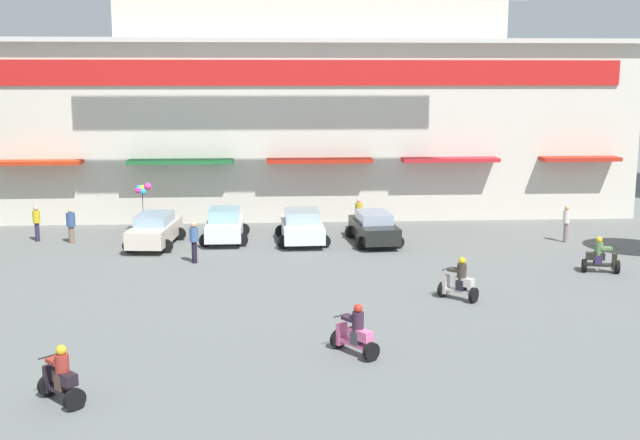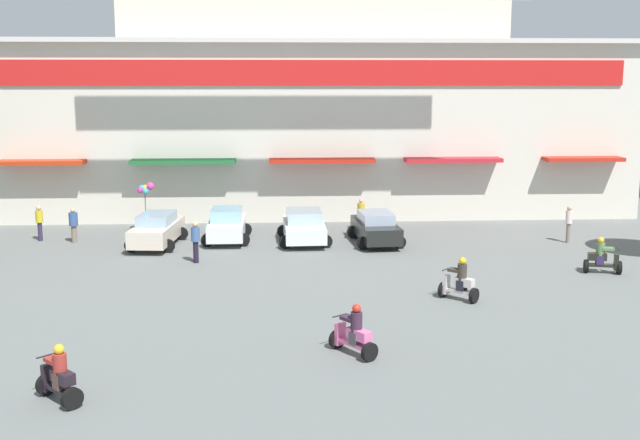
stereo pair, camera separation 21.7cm
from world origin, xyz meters
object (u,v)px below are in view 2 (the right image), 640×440
pedestrian_1 (569,221)px  parked_car_1 (227,225)px  parked_car_3 (376,227)px  scooter_rider_0 (602,258)px  pedestrian_0 (74,223)px  pedestrian_3 (196,239)px  scooter_rider_7 (354,334)px  pedestrian_4 (39,220)px  scooter_rider_3 (59,378)px  pedestrian_2 (361,212)px  balloon_vendor_cart (146,213)px  parked_car_2 (304,226)px  parked_car_0 (157,229)px  scooter_rider_2 (459,283)px

pedestrian_1 → parked_car_1: bearing=175.6°
parked_car_3 → scooter_rider_0: parked_car_3 is taller
pedestrian_0 → pedestrian_3: bearing=-35.2°
scooter_rider_7 → pedestrian_4: size_ratio=0.90×
scooter_rider_0 → scooter_rider_3: scooter_rider_3 is taller
pedestrian_0 → scooter_rider_0: bearing=-17.3°
pedestrian_2 → balloon_vendor_cart: bearing=179.8°
parked_car_3 → parked_car_2: bearing=173.8°
parked_car_1 → pedestrian_4: pedestrian_4 is taller
pedestrian_0 → pedestrian_4: pedestrian_4 is taller
parked_car_2 → pedestrian_3: pedestrian_3 is taller
pedestrian_0 → parked_car_3: bearing=-3.8°
parked_car_2 → scooter_rider_7: size_ratio=2.67×
parked_car_0 → pedestrian_3: (2.08, -3.32, 0.23)m
parked_car_3 → pedestrian_1: bearing=-2.2°
pedestrian_1 → parked_car_3: bearing=177.8°
pedestrian_4 → parked_car_0: bearing=-14.1°
scooter_rider_7 → parked_car_2: bearing=93.4°
parked_car_1 → parked_car_3: bearing=-7.3°
parked_car_2 → pedestrian_3: size_ratio=2.33×
scooter_rider_2 → pedestrian_1: 11.46m
scooter_rider_7 → pedestrian_3: 12.27m
parked_car_3 → pedestrian_4: pedestrian_4 is taller
scooter_rider_2 → pedestrian_3: 11.26m
scooter_rider_2 → scooter_rider_3: scooter_rider_2 is taller
parked_car_0 → parked_car_2: parked_car_2 is taller
parked_car_1 → scooter_rider_0: (14.97, -6.81, -0.18)m
parked_car_0 → pedestrian_2: 10.15m
parked_car_3 → scooter_rider_0: (8.12, -5.94, -0.15)m
parked_car_3 → balloon_vendor_cart: balloon_vendor_cart is taller
pedestrian_3 → pedestrian_4: pedestrian_3 is taller
parked_car_1 → pedestrian_2: pedestrian_2 is taller
parked_car_3 → pedestrian_2: bearing=95.7°
balloon_vendor_cart → pedestrian_4: bearing=-158.1°
pedestrian_0 → scooter_rider_2: bearing=-33.1°
balloon_vendor_cart → parked_car_1: bearing=-30.2°
parked_car_1 → pedestrian_0: size_ratio=2.36×
pedestrian_2 → scooter_rider_3: bearing=-114.6°
pedestrian_2 → pedestrian_4: bearing=-173.2°
pedestrian_2 → pedestrian_1: bearing=-21.2°
scooter_rider_2 → pedestrian_4: bearing=148.3°
scooter_rider_0 → balloon_vendor_cart: size_ratio=0.59×
scooter_rider_0 → pedestrian_0: pedestrian_0 is taller
parked_car_0 → scooter_rider_0: bearing=-18.2°
parked_car_1 → pedestrian_4: bearing=176.4°
pedestrian_0 → parked_car_1: bearing=-0.4°
parked_car_1 → parked_car_2: bearing=-8.3°
scooter_rider_2 → parked_car_0: bearing=141.5°
parked_car_2 → pedestrian_1: size_ratio=2.33×
parked_car_3 → pedestrian_1: pedestrian_1 is taller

